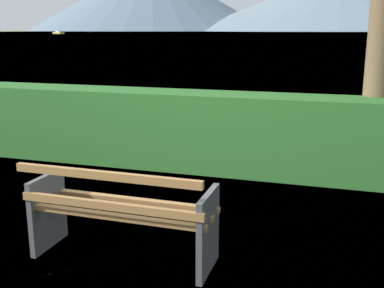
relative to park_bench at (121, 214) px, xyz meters
name	(u,v)px	position (x,y,z in m)	size (l,w,h in m)	color
ground_plane	(126,257)	(0.00, 0.06, -0.42)	(1400.00, 1400.00, 0.00)	olive
water_surface	(337,33)	(0.00, 306.83, -0.42)	(620.00, 620.00, 0.00)	#6B8EA3
park_bench	(121,214)	(0.00, 0.00, 0.00)	(1.58, 0.58, 0.87)	#A0703F
hedge_row	(209,132)	(0.00, 2.83, 0.12)	(9.70, 0.72, 1.08)	#2D6B28
fishing_boat_near	(58,33)	(-119.49, 185.17, 0.10)	(7.28, 5.44, 1.43)	gold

